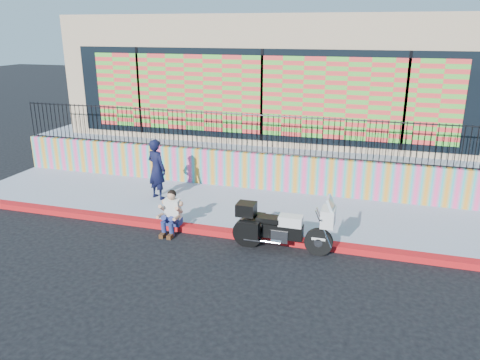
% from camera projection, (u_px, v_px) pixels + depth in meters
% --- Properties ---
extents(ground, '(90.00, 90.00, 0.00)m').
position_uv_depth(ground, '(219.00, 235.00, 11.49)').
color(ground, black).
rests_on(ground, ground).
extents(red_curb, '(16.00, 0.30, 0.15)m').
position_uv_depth(red_curb, '(219.00, 232.00, 11.47)').
color(red_curb, '#A70B1B').
rests_on(red_curb, ground).
extents(sidewalk, '(16.00, 3.00, 0.15)m').
position_uv_depth(sidewalk, '(238.00, 208.00, 12.97)').
color(sidewalk, gray).
rests_on(sidewalk, ground).
extents(mural_wall, '(16.00, 0.20, 1.10)m').
position_uv_depth(mural_wall, '(254.00, 171.00, 14.23)').
color(mural_wall, '#FF4387').
rests_on(mural_wall, sidewalk).
extents(metal_fence, '(15.80, 0.04, 1.20)m').
position_uv_depth(metal_fence, '(254.00, 134.00, 13.87)').
color(metal_fence, black).
rests_on(metal_fence, mural_wall).
extents(elevated_platform, '(16.00, 10.00, 1.25)m').
position_uv_depth(elevated_platform, '(287.00, 137.00, 18.89)').
color(elevated_platform, gray).
rests_on(elevated_platform, ground).
extents(storefront_building, '(14.00, 8.06, 4.00)m').
position_uv_depth(storefront_building, '(288.00, 71.00, 17.88)').
color(storefront_building, tan).
rests_on(storefront_building, elevated_platform).
extents(police_motorcycle, '(2.26, 0.75, 1.41)m').
position_uv_depth(police_motorcycle, '(281.00, 226.00, 10.53)').
color(police_motorcycle, black).
rests_on(police_motorcycle, ground).
extents(police_officer, '(0.74, 0.62, 1.74)m').
position_uv_depth(police_officer, '(157.00, 169.00, 13.27)').
color(police_officer, black).
rests_on(police_officer, sidewalk).
extents(seated_man, '(0.54, 0.71, 1.06)m').
position_uv_depth(seated_man, '(170.00, 216.00, 11.44)').
color(seated_man, navy).
rests_on(seated_man, ground).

